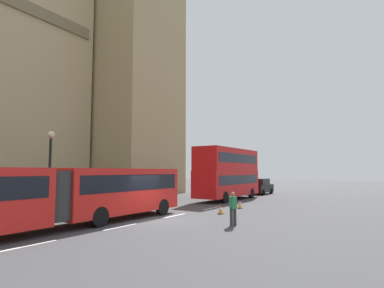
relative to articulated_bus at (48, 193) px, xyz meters
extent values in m
plane|color=#424244|center=(5.27, -1.99, -1.75)|extent=(160.00, 160.00, 0.00)
cube|color=silver|center=(-1.96, -1.99, -1.74)|extent=(2.20, 0.16, 0.01)
cube|color=silver|center=(2.64, -1.99, -1.74)|extent=(2.20, 0.16, 0.01)
cube|color=silver|center=(7.24, -1.99, -1.74)|extent=(2.20, 0.16, 0.01)
cube|color=silver|center=(11.84, -1.99, -1.74)|extent=(2.20, 0.16, 0.01)
cube|color=silver|center=(16.44, -1.99, -1.74)|extent=(2.20, 0.16, 0.01)
cube|color=tan|center=(19.69, 14.01, 22.28)|extent=(9.98, 9.98, 48.05)
cube|color=red|center=(4.48, 0.01, -0.10)|extent=(8.07, 2.50, 2.50)
cube|color=black|center=(4.48, 0.01, 0.35)|extent=(7.42, 2.54, 0.90)
cylinder|color=#2D2D2D|center=(0.00, 0.01, -0.10)|extent=(2.38, 2.38, 2.25)
cylinder|color=black|center=(7.06, -1.12, -1.25)|extent=(1.00, 0.30, 1.00)
cylinder|color=black|center=(2.06, -1.12, -1.25)|extent=(1.00, 0.30, 1.00)
cube|color=red|center=(18.70, 0.01, -0.15)|extent=(9.43, 2.50, 2.40)
cube|color=#1E232D|center=(18.70, 0.01, 0.20)|extent=(8.48, 2.54, 0.84)
cube|color=red|center=(18.70, 0.01, 2.10)|extent=(9.24, 2.50, 2.10)
cube|color=#1E232D|center=(18.70, 0.01, 2.20)|extent=(8.48, 2.54, 0.84)
cylinder|color=black|center=(21.71, -1.12, -1.25)|extent=(1.00, 0.30, 1.00)
cylinder|color=black|center=(15.68, -1.12, -1.25)|extent=(1.00, 0.30, 1.00)
cube|color=black|center=(27.46, 0.03, -1.05)|extent=(4.40, 1.80, 0.90)
cube|color=black|center=(27.26, 0.03, -0.25)|extent=(2.46, 1.66, 0.70)
cylinder|color=black|center=(28.87, -0.78, -1.43)|extent=(0.64, 0.30, 0.64)
cylinder|color=black|center=(26.05, -0.78, -1.43)|extent=(0.64, 0.30, 0.64)
cube|color=black|center=(9.50, -3.96, -1.73)|extent=(0.36, 0.36, 0.03)
cone|color=orange|center=(9.50, -3.96, -1.44)|extent=(0.28, 0.28, 0.55)
cylinder|color=white|center=(9.50, -3.96, -1.41)|extent=(0.17, 0.17, 0.08)
cube|color=black|center=(12.92, -3.78, -1.73)|extent=(0.36, 0.36, 0.03)
cone|color=orange|center=(12.92, -3.78, -1.44)|extent=(0.28, 0.28, 0.55)
cylinder|color=white|center=(12.92, -3.78, -1.41)|extent=(0.17, 0.17, 0.08)
cylinder|color=black|center=(2.89, 4.51, -1.60)|extent=(0.32, 0.32, 0.30)
cylinder|color=black|center=(2.89, 4.51, 0.65)|extent=(0.16, 0.16, 4.80)
sphere|color=beige|center=(2.89, 4.51, 3.30)|extent=(0.44, 0.44, 0.44)
cylinder|color=#333333|center=(6.08, -6.57, -1.32)|extent=(0.16, 0.16, 0.86)
cylinder|color=#333333|center=(5.92, -6.46, -1.32)|extent=(0.16, 0.16, 0.86)
cube|color=#267F4C|center=(6.00, -6.52, -0.59)|extent=(0.43, 0.46, 0.60)
sphere|color=#936B4C|center=(6.00, -6.52, -0.17)|extent=(0.22, 0.22, 0.22)
camera|label=1|loc=(-8.53, -13.42, 1.01)|focal=28.99mm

